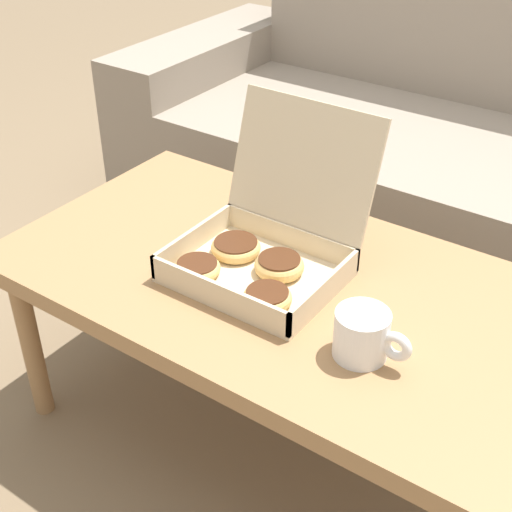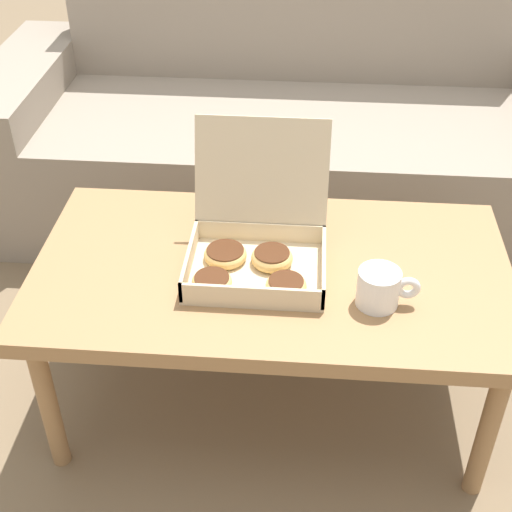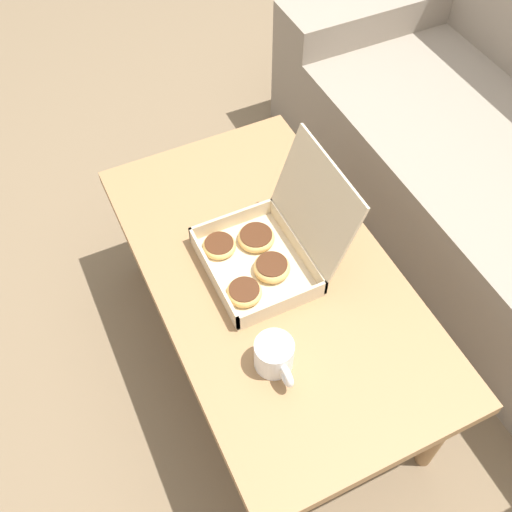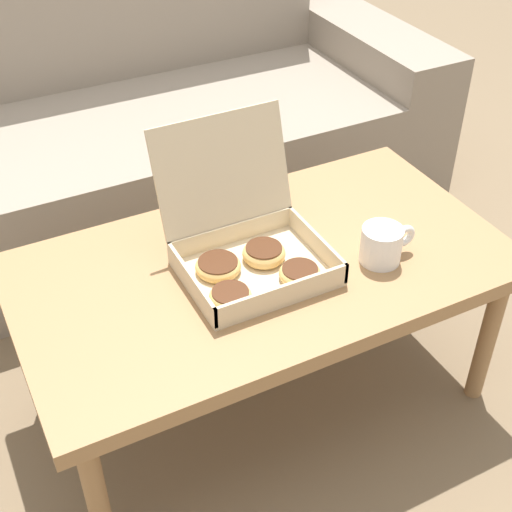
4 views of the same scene
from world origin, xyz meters
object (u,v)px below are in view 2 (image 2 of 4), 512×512
coffee_table (272,280)px  pastry_box (254,247)px  couch (289,130)px  coffee_mug (380,288)px

coffee_table → pastry_box: size_ratio=3.38×
couch → pastry_box: (-0.04, -1.00, 0.20)m
coffee_table → pastry_box: pastry_box is taller
pastry_box → coffee_mug: 0.30m
couch → coffee_mug: (0.24, -1.11, 0.19)m
coffee_table → coffee_mug: bearing=-25.3°
coffee_mug → coffee_table: bearing=154.7°
couch → pastry_box: size_ratio=6.34×
couch → pastry_box: couch is taller
couch → coffee_table: (0.00, -1.00, 0.11)m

